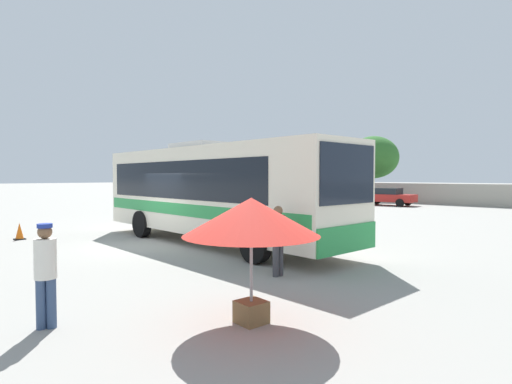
{
  "coord_description": "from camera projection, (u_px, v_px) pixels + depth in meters",
  "views": [
    {
      "loc": [
        12.69,
        -7.22,
        2.38
      ],
      "look_at": [
        0.19,
        5.29,
        1.71
      ],
      "focal_mm": 28.62,
      "sensor_mm": 36.0,
      "label": 1
    }
  ],
  "objects": [
    {
      "name": "attendant_by_bus_door",
      "position": [
        278.0,
        237.0,
        9.71
      ],
      "size": [
        0.35,
        0.35,
        1.68
      ],
      "color": "#38383D",
      "rests_on": "ground_plane"
    },
    {
      "name": "parked_car_third_red",
      "position": [
        387.0,
        196.0,
        33.84
      ],
      "size": [
        4.44,
        2.27,
        1.44
      ],
      "color": "red",
      "rests_on": "ground_plane"
    },
    {
      "name": "roadside_tree_left",
      "position": [
        305.0,
        159.0,
        52.41
      ],
      "size": [
        5.69,
        5.69,
        7.1
      ],
      "color": "brown",
      "rests_on": "ground_plane"
    },
    {
      "name": "ground_plane",
      "position": [
        317.0,
        222.0,
        21.23
      ],
      "size": [
        300.0,
        300.0,
        0.0
      ],
      "primitive_type": "plane",
      "color": "gray"
    },
    {
      "name": "parked_car_second_red",
      "position": [
        333.0,
        194.0,
        38.37
      ],
      "size": [
        4.2,
        2.29,
        1.46
      ],
      "color": "red",
      "rests_on": "ground_plane"
    },
    {
      "name": "parked_car_leftmost_white",
      "position": [
        283.0,
        193.0,
        41.85
      ],
      "size": [
        4.64,
        2.16,
        1.41
      ],
      "color": "silver",
      "rests_on": "ground_plane"
    },
    {
      "name": "traffic_cone_on_apron",
      "position": [
        19.0,
        231.0,
        15.4
      ],
      "size": [
        0.36,
        0.36,
        0.64
      ],
      "color": "black",
      "rests_on": "ground_plane"
    },
    {
      "name": "coach_bus_cream_green",
      "position": [
        212.0,
        189.0,
        14.6
      ],
      "size": [
        11.45,
        3.07,
        3.63
      ],
      "color": "silver",
      "rests_on": "ground_plane"
    },
    {
      "name": "passenger_waiting_on_apron",
      "position": [
        46.0,
        269.0,
        6.35
      ],
      "size": [
        0.45,
        0.45,
        1.65
      ],
      "color": "#33476B",
      "rests_on": "ground_plane"
    },
    {
      "name": "vendor_umbrella_near_gate_red",
      "position": [
        251.0,
        219.0,
        6.56
      ],
      "size": [
        2.23,
        2.23,
        2.04
      ],
      "color": "gray",
      "rests_on": "ground_plane"
    },
    {
      "name": "roadside_tree_midleft",
      "position": [
        373.0,
        157.0,
        42.07
      ],
      "size": [
        5.12,
        5.12,
        6.56
      ],
      "color": "brown",
      "rests_on": "ground_plane"
    },
    {
      "name": "perimeter_wall",
      "position": [
        449.0,
        194.0,
        34.2
      ],
      "size": [
        80.0,
        0.3,
        1.79
      ],
      "primitive_type": "cube",
      "color": "#9E998C",
      "rests_on": "ground_plane"
    }
  ]
}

